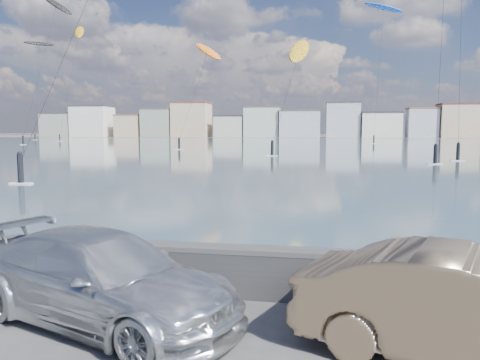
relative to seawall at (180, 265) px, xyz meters
name	(u,v)px	position (x,y,z in m)	size (l,w,h in m)	color
ground	(126,357)	(0.00, -2.70, -0.58)	(700.00, 700.00, 0.00)	#333335
bay_water	(308,145)	(0.00, 88.80, -0.58)	(500.00, 177.00, 0.00)	#455C68
far_shore_strip	(315,137)	(0.00, 197.30, -0.57)	(500.00, 60.00, 0.00)	#4C473D
seawall	(180,265)	(0.00, 0.00, 0.00)	(400.00, 0.36, 1.08)	#28282B
far_buildings	(318,122)	(1.31, 183.30, 5.44)	(240.79, 13.26, 14.60)	gray
car_silver	(101,278)	(-0.93, -1.55, 0.19)	(2.16, 5.31, 1.54)	silver
car_champagne	(473,311)	(4.89, -2.13, 0.23)	(1.71, 4.91, 1.62)	#9E805D
kitesurfer_0	(299,52)	(-0.49, 56.00, 13.03)	(5.39, 11.23, 16.54)	#BF8C19
kitesurfer_1	(384,9)	(17.49, 117.10, 32.91)	(10.39, 17.99, 36.15)	blue
kitesurfer_5	(56,7)	(-57.84, 92.98, 30.62)	(8.07, 13.10, 34.72)	black
kitesurfer_6	(39,45)	(-87.23, 131.55, 29.75)	(8.45, 12.93, 31.69)	black
kitesurfer_7	(207,53)	(-17.45, 73.48, 16.16)	(7.16, 12.45, 19.40)	orange
kitesurfer_9	(79,33)	(-66.88, 119.68, 30.34)	(6.67, 13.86, 34.49)	#BF8C19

